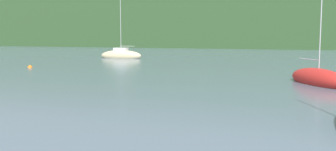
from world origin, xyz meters
The scene contains 4 objects.
wooded_hillside centered at (-15.81, 144.11, 7.99)m, with size 352.00×52.24×34.73m.
sailboat_mid_3 centered at (7.74, 50.62, 0.33)m, with size 4.55×5.78×8.13m.
sailboat_far_6 centered at (-17.96, 71.72, 0.44)m, with size 6.20×2.02×8.89m.
mooring_buoy_near centered at (-19.02, 54.37, 0.00)m, with size 0.46×0.46×0.46m, color orange.
Camera 1 is at (7.12, 24.47, 3.14)m, focal length 39.90 mm.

